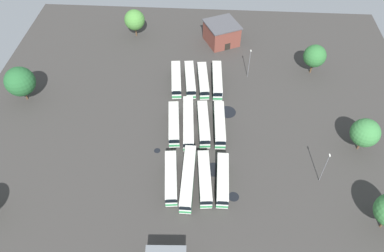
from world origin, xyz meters
name	(u,v)px	position (x,y,z in m)	size (l,w,h in m)	color
ground_plane	(197,129)	(0.00, 0.00, 0.00)	(112.49, 112.49, 0.00)	#383533
bus_row0_slot0	(176,79)	(-15.99, -6.36, 1.89)	(12.31, 3.72, 3.59)	silver
bus_row0_slot1	(190,79)	(-16.19, -2.67, 1.89)	(12.45, 3.89, 3.59)	silver
bus_row0_slot2	(203,80)	(-16.05, 0.83, 1.89)	(12.16, 3.74, 3.59)	silver
bus_row0_slot3	(217,80)	(-16.35, 4.58, 1.89)	(12.98, 3.00, 3.59)	silver
bus_row1_slot0	(174,124)	(0.37, -5.40, 1.89)	(12.40, 3.70, 3.59)	silver
bus_row1_slot1	(188,122)	(-0.26, -2.01, 1.89)	(15.42, 3.62, 3.59)	silver
bus_row1_slot2	(203,124)	(-0.07, 1.61, 1.89)	(12.96, 3.70, 3.59)	silver
bus_row1_slot3	(219,124)	(-0.12, 5.42, 1.89)	(12.93, 3.04, 3.59)	silver
bus_row2_slot0	(171,178)	(15.93, -4.52, 1.89)	(12.27, 3.75, 3.59)	silver
bus_row2_slot1	(188,178)	(15.70, -0.95, 1.89)	(15.30, 2.59, 3.59)	silver
bus_row2_slot2	(205,178)	(15.65, 2.50, 1.89)	(12.77, 3.65, 3.59)	silver
bus_row2_slot3	(223,180)	(15.76, 6.27, 1.89)	(11.96, 2.54, 3.59)	silver
depot_building	(222,33)	(-36.91, 5.54, 3.22)	(12.33, 12.23, 6.40)	brown
lamp_post_mid_lot	(249,63)	(-20.71, 13.01, 4.80)	(0.56, 0.28, 8.76)	slate
lamp_post_near_entrance	(325,167)	(13.32, 27.01, 4.79)	(0.56, 0.28, 8.74)	slate
tree_west_edge	(315,56)	(-23.67, 30.70, 5.59)	(6.12, 6.12, 8.66)	brown
tree_south_edge	(365,133)	(3.77, 37.34, 5.40)	(6.42, 6.42, 8.62)	brown
tree_north_edge	(20,82)	(-7.87, -44.70, 5.91)	(7.48, 7.48, 9.65)	brown
tree_east_edge	(135,20)	(-38.76, -21.08, 5.52)	(6.21, 6.21, 8.64)	brown
puddle_front_lane	(157,151)	(7.31, -8.66, 0.00)	(1.48, 1.48, 0.01)	black
puddle_between_rows	(214,170)	(11.86, 4.44, 0.00)	(3.86, 3.86, 0.01)	black
puddle_centre_drain	(234,197)	(18.56, 8.68, 0.00)	(2.32, 2.32, 0.01)	black
puddle_near_shelter	(227,112)	(-6.30, 7.43, 0.00)	(4.35, 4.35, 0.01)	black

